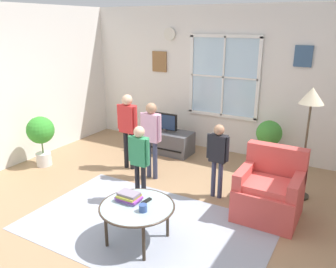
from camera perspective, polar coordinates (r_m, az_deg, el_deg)
name	(u,v)px	position (r m, az deg, el deg)	size (l,w,h in m)	color
ground_plane	(133,216)	(4.58, -5.86, -13.33)	(6.07, 6.23, 0.02)	#9E7A56
back_wall	(220,80)	(6.54, 8.64, 8.78)	(5.47, 0.17, 2.67)	silver
area_rug	(146,226)	(4.34, -3.73, -14.98)	(2.94, 1.80, 0.01)	#999EAD
tv_stand	(165,141)	(6.56, -0.51, -1.23)	(1.06, 0.49, 0.41)	#4C4C51
television	(165,122)	(6.44, -0.54, 2.04)	(0.50, 0.08, 0.35)	#4C4C4C
armchair	(269,192)	(4.58, 16.44, -9.22)	(0.76, 0.74, 0.87)	#D14C47
coffee_table	(137,208)	(3.88, -5.16, -12.09)	(0.84, 0.84, 0.45)	#99B2B7
book_stack	(129,197)	(3.95, -6.50, -10.30)	(0.28, 0.20, 0.10)	#715DA3
cup	(143,208)	(3.74, -4.15, -12.12)	(0.09, 0.09, 0.08)	#334C8C
remote_near_books	(146,201)	(3.93, -3.59, -11.00)	(0.04, 0.14, 0.02)	black
person_black_shirt	(218,153)	(4.76, 8.28, -3.07)	(0.32, 0.15, 1.07)	#333851
person_pink_shirt	(151,132)	(5.28, -2.75, 0.33)	(0.37, 0.17, 1.22)	#333851
person_green_shirt	(140,156)	(4.59, -4.72, -3.58)	(0.33, 0.15, 1.09)	black
person_red_shirt	(128,123)	(5.67, -6.66, 1.81)	(0.38, 0.17, 1.27)	black
potted_plant_by_window	(269,138)	(5.99, 16.33, -0.66)	(0.43, 0.43, 0.82)	#4C565B
potted_plant_corner	(41,134)	(6.20, -20.30, 0.01)	(0.46, 0.46, 0.87)	silver
floor_lamp	(311,107)	(4.89, 22.55, 4.16)	(0.32, 0.32, 1.57)	black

